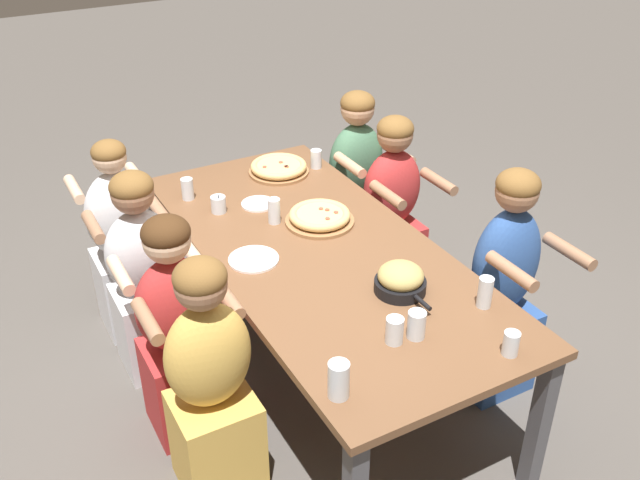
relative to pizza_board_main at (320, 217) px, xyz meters
The scene contains 23 objects.
ground_plane 0.85m from the pizza_board_main, 28.51° to the right, with size 18.00×18.00×0.00m, color #514C47.
dining_table 0.28m from the pizza_board_main, 28.51° to the right, with size 2.30×1.03×0.77m.
pizza_board_main is the anchor object (origin of this frame).
pizza_board_second 0.63m from the pizza_board_main, behind, with size 0.35×0.35×0.06m.
skillet_bowl 0.70m from the pizza_board_main, ahead, with size 0.33×0.23×0.14m.
empty_plate_a 0.38m from the pizza_board_main, 149.33° to the right, with size 0.18×0.18×0.02m.
empty_plate_b 0.47m from the pizza_board_main, 69.64° to the right, with size 0.24×0.24×0.02m.
cocktail_glass_blue 0.54m from the pizza_board_main, 131.23° to the right, with size 0.08×0.08×0.11m.
drinking_glass_a 0.66m from the pizza_board_main, 153.03° to the left, with size 0.07×0.07×0.11m.
drinking_glass_b 1.00m from the pizza_board_main, 15.28° to the left, with size 0.06×0.06×0.14m.
drinking_glass_c 1.00m from the pizza_board_main, ahead, with size 0.07×0.07×0.12m.
drinking_glass_d 1.00m from the pizza_board_main, 11.79° to the right, with size 0.07×0.07×0.11m.
drinking_glass_e 1.26m from the pizza_board_main, 25.78° to the right, with size 0.08×0.08×0.15m.
drinking_glass_f 0.23m from the pizza_board_main, 119.84° to the right, with size 0.06×0.06×0.13m.
drinking_glass_g 1.27m from the pizza_board_main, ahead, with size 0.06×0.06×0.10m.
drinking_glass_h 0.76m from the pizza_board_main, 139.17° to the right, with size 0.07×0.07×0.12m.
diner_far_left 0.93m from the pizza_board_main, 136.42° to the left, with size 0.51×0.40×1.17m.
diner_far_midright 0.98m from the pizza_board_main, 40.55° to the left, with size 0.51×0.40×1.22m.
diner_near_left 1.13m from the pizza_board_main, 128.38° to the right, with size 0.51×0.40×1.15m.
diner_near_midleft 0.94m from the pizza_board_main, 107.95° to the right, with size 0.51×0.40×1.14m.
diner_near_midright 1.10m from the pizza_board_main, 53.58° to the right, with size 0.51×0.40×1.16m.
diner_far_midleft 0.72m from the pizza_board_main, 111.83° to the left, with size 0.51×0.40×1.15m.
diner_near_center 0.93m from the pizza_board_main, 74.97° to the right, with size 0.51×0.40×1.15m.
Camera 1 is at (2.55, -1.41, 2.57)m, focal length 40.00 mm.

